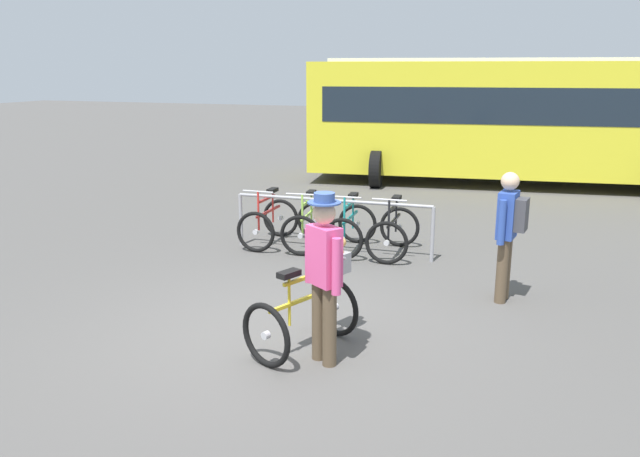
% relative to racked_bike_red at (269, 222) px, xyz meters
% --- Properties ---
extents(ground_plane, '(80.00, 80.00, 0.00)m').
position_rel_racked_bike_red_xyz_m(ground_plane, '(1.54, -3.25, -0.37)').
color(ground_plane, '#514F4C').
extents(bike_rack_rail, '(3.21, 0.16, 0.88)m').
position_rel_racked_bike_red_xyz_m(bike_rack_rail, '(1.16, -0.14, 0.30)').
color(bike_rack_rail, '#99999E').
rests_on(bike_rack_rail, ground).
extents(racked_bike_red, '(0.66, 1.10, 0.97)m').
position_rel_racked_bike_red_xyz_m(racked_bike_red, '(0.00, 0.00, 0.00)').
color(racked_bike_red, black).
rests_on(racked_bike_red, ground).
extents(racked_bike_lime, '(0.78, 1.18, 0.98)m').
position_rel_racked_bike_red_xyz_m(racked_bike_lime, '(0.70, 0.02, -0.00)').
color(racked_bike_lime, black).
rests_on(racked_bike_lime, ground).
extents(racked_bike_teal, '(0.72, 1.13, 0.97)m').
position_rel_racked_bike_red_xyz_m(racked_bike_teal, '(1.40, 0.04, 0.00)').
color(racked_bike_teal, black).
rests_on(racked_bike_teal, ground).
extents(racked_bike_black, '(0.69, 1.12, 0.97)m').
position_rel_racked_bike_red_xyz_m(racked_bike_black, '(2.10, 0.07, 0.00)').
color(racked_bike_black, black).
rests_on(racked_bike_black, ground).
extents(featured_bicycle, '(1.03, 1.26, 1.09)m').
position_rel_racked_bike_red_xyz_m(featured_bicycle, '(2.04, -3.51, 0.12)').
color(featured_bicycle, black).
rests_on(featured_bicycle, ground).
extents(person_with_featured_bike, '(0.45, 0.37, 1.72)m').
position_rel_racked_bike_red_xyz_m(person_with_featured_bike, '(2.30, -3.81, 0.58)').
color(person_with_featured_bike, brown).
rests_on(person_with_featured_bike, ground).
extents(pedestrian_with_backpack, '(0.37, 0.53, 1.64)m').
position_rel_racked_bike_red_xyz_m(pedestrian_with_backpack, '(3.87, -1.43, 0.57)').
color(pedestrian_with_backpack, brown).
rests_on(pedestrian_with_backpack, ground).
extents(bus_distant, '(10.23, 4.19, 3.08)m').
position_rel_racked_bike_red_xyz_m(bus_distant, '(3.45, 7.22, 1.37)').
color(bus_distant, yellow).
rests_on(bus_distant, ground).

